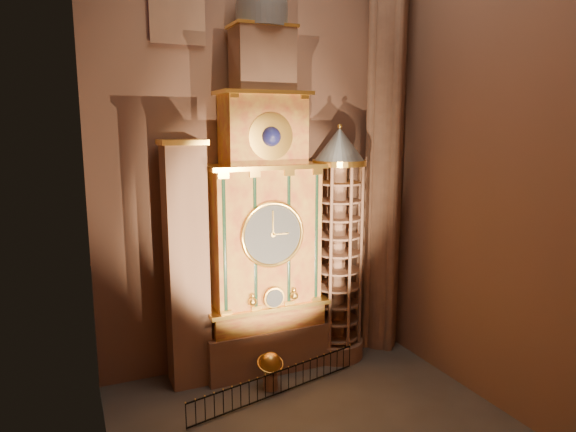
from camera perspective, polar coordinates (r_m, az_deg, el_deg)
name	(u,v)px	position (r m, az deg, el deg)	size (l,w,h in m)	color
floor	(314,424)	(20.22, 2.96, -22.10)	(14.00, 14.00, 0.00)	#383330
wall_back	(254,119)	(22.60, -3.76, 10.68)	(22.00, 22.00, 0.00)	brown
wall_left	(89,116)	(15.25, -21.25, 10.27)	(22.00, 22.00, 0.00)	brown
wall_right	(481,119)	(21.22, 20.66, 10.09)	(22.00, 22.00, 0.00)	brown
astronomical_clock	(264,221)	(22.02, -2.70, -0.60)	(5.60, 2.41, 16.70)	#8C634C
portrait_tower	(186,264)	(21.43, -11.23, -5.29)	(1.80, 1.60, 10.20)	#8C634C
stair_turret	(338,247)	(23.55, 5.54, -3.44)	(2.50, 2.50, 10.80)	#8C634C
gothic_pier	(386,119)	(24.53, 10.82, 10.49)	(2.04, 2.04, 22.00)	#8C634C
celestial_globe	(270,367)	(21.96, -1.97, -16.46)	(1.10, 1.04, 1.59)	#8C634C
iron_railing	(277,383)	(21.66, -1.21, -18.07)	(7.80, 1.85, 1.00)	black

